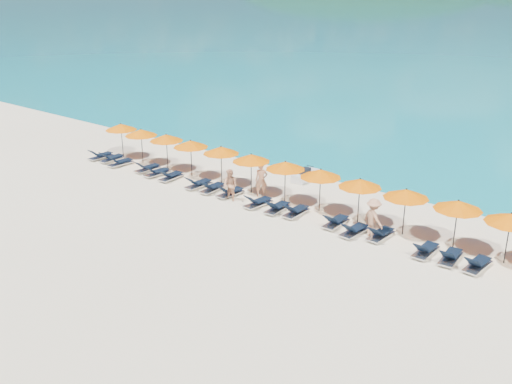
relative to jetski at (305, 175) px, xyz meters
The scene contains 37 objects.
ground 9.11m from the jetski, 82.91° to the right, with size 1400.00×1400.00×0.00m, color beige.
headland_main 610.50m from the jetski, 119.37° to the left, with size 374.00×242.00×126.50m.
headland_small 571.81m from the jetski, 105.12° to the left, with size 162.00×126.00×85.50m.
jetski is the anchor object (origin of this frame).
beachgoer_a 3.84m from the jetski, 95.23° to the right, with size 0.68×0.45×1.86m, color tan.
beachgoer_b 5.54m from the jetski, 102.42° to the right, with size 0.84×0.48×1.73m, color tan.
beachgoer_c 8.48m from the jetski, 34.36° to the right, with size 1.20×0.56×1.85m, color tan.
umbrella_0 13.09m from the jetski, 163.94° to the right, with size 2.10×2.10×2.28m.
umbrella_1 11.04m from the jetski, 159.88° to the right, with size 2.10×2.10×2.28m.
umbrella_2 8.95m from the jetski, 155.59° to the right, with size 2.10×2.10×2.28m.
umbrella_3 7.08m from the jetski, 147.29° to the right, with size 2.10×2.10×2.28m.
umbrella_4 5.26m from the jetski, 133.78° to the right, with size 2.10×2.10×2.28m.
umbrella_5 4.23m from the jetski, 106.72° to the right, with size 2.10×2.10×2.28m.
umbrella_6 4.19m from the jetski, 72.35° to the right, with size 2.10×2.10×2.28m.
umbrella_7 5.21m from the jetski, 47.29° to the right, with size 2.10×2.10×2.28m.
umbrella_8 6.92m from the jetski, 33.29° to the right, with size 2.10×2.10×2.28m.
umbrella_9 8.93m from the jetski, 24.70° to the right, with size 2.10×2.10×2.28m.
umbrella_10 11.07m from the jetski, 19.21° to the right, with size 2.10×2.10×2.28m.
umbrella_11 13.17m from the jetski, 16.41° to the right, with size 2.10×2.10×2.28m.
lounger_0 13.97m from the jetski, 159.07° to the right, with size 0.62×1.70×0.66m.
lounger_1 12.97m from the jetski, 157.92° to the right, with size 0.63×1.70×0.66m.
lounger_2 11.98m from the jetski, 154.71° to the right, with size 0.71×1.73×0.66m.
lounger_3 9.84m from the jetski, 150.58° to the right, with size 0.71×1.73×0.66m.
lounger_4 8.99m from the jetski, 145.99° to the right, with size 0.75×1.74×0.66m.
lounger_5 8.00m from the jetski, 141.21° to the right, with size 0.77×1.75×0.66m.
lounger_6 6.38m from the jetski, 128.62° to the right, with size 0.70×1.73×0.66m.
lounger_7 5.76m from the jetski, 120.28° to the right, with size 0.73×1.74×0.66m.
lounger_8 5.17m from the jetski, 108.48° to the right, with size 0.71×1.73×0.66m.
lounger_9 5.16m from the jetski, 84.25° to the right, with size 0.78×1.75×0.66m.
lounger_10 5.38m from the jetski, 71.13° to the right, with size 0.74×1.74×0.66m.
lounger_11 5.63m from the jetski, 60.51° to the right, with size 0.66×1.71×0.66m.
lounger_12 6.95m from the jetski, 43.54° to the right, with size 0.63×1.71×0.66m.
lounger_13 8.08m from the jetski, 39.45° to the right, with size 0.73×1.74×0.66m.
lounger_14 8.78m from the jetski, 32.70° to the right, with size 0.69×1.72×0.66m.
lounger_15 10.91m from the jetski, 27.56° to the right, with size 0.63×1.70×0.66m.
lounger_16 11.84m from the jetski, 24.88° to the right, with size 0.76×1.75×0.66m.
lounger_17 12.85m from the jetski, 22.76° to the right, with size 0.74×1.74×0.66m.
Camera 1 is at (16.82, -17.71, 10.89)m, focal length 40.00 mm.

